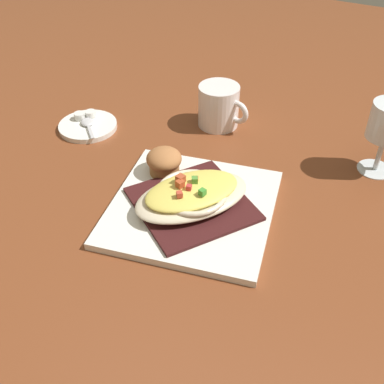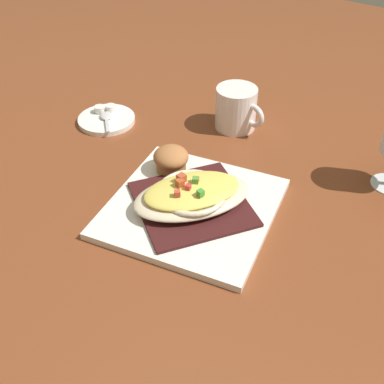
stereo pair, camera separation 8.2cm
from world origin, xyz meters
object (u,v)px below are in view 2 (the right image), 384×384
(creamer_saucer, at_px, (107,120))
(creamer_cup_1, at_px, (100,109))
(muffin, at_px, (171,159))
(spoon, at_px, (106,116))
(square_plate, at_px, (192,208))
(gratin_dish, at_px, (192,194))
(coffee_mug, at_px, (236,110))
(creamer_cup_0, at_px, (111,108))

(creamer_saucer, height_order, creamer_cup_1, creamer_cup_1)
(muffin, distance_m, spoon, 0.26)
(square_plate, distance_m, muffin, 0.12)
(gratin_dish, relative_size, coffee_mug, 1.95)
(square_plate, distance_m, creamer_cup_0, 0.39)
(coffee_mug, bearing_deg, square_plate, -74.15)
(gratin_dish, bearing_deg, creamer_saucer, 157.36)
(muffin, bearing_deg, coffee_mug, 87.70)
(creamer_cup_0, bearing_deg, spoon, -66.26)
(muffin, relative_size, creamer_saucer, 0.52)
(square_plate, distance_m, creamer_saucer, 0.37)
(spoon, bearing_deg, creamer_saucer, 136.70)
(square_plate, xyz_separation_m, muffin, (-0.09, 0.06, 0.03))
(square_plate, relative_size, creamer_cup_0, 11.81)
(coffee_mug, height_order, creamer_saucer, coffee_mug)
(square_plate, bearing_deg, gratin_dish, -136.16)
(gratin_dish, height_order, muffin, gratin_dish)
(creamer_saucer, bearing_deg, creamer_cup_0, 110.91)
(square_plate, bearing_deg, creamer_cup_1, 157.75)
(coffee_mug, bearing_deg, creamer_cup_1, -153.38)
(square_plate, xyz_separation_m, creamer_cup_1, (-0.37, 0.15, 0.01))
(creamer_saucer, distance_m, spoon, 0.01)
(square_plate, height_order, coffee_mug, coffee_mug)
(spoon, height_order, creamer_cup_0, creamer_cup_0)
(square_plate, bearing_deg, muffin, 146.16)
(square_plate, relative_size, gratin_dish, 1.18)
(creamer_cup_0, xyz_separation_m, creamer_cup_1, (-0.02, -0.02, 0.00))
(muffin, distance_m, creamer_saucer, 0.26)
(coffee_mug, height_order, spoon, coffee_mug)
(gratin_dish, relative_size, creamer_cup_1, 10.03)
(gratin_dish, relative_size, muffin, 3.55)
(creamer_cup_0, bearing_deg, coffee_mug, 24.91)
(square_plate, distance_m, coffee_mug, 0.30)
(square_plate, relative_size, muffin, 4.18)
(square_plate, relative_size, coffee_mug, 2.30)
(gratin_dish, relative_size, spoon, 3.13)
(muffin, distance_m, creamer_cup_0, 0.28)
(creamer_cup_0, distance_m, creamer_cup_1, 0.03)
(muffin, bearing_deg, creamer_cup_0, 157.43)
(spoon, relative_size, creamer_cup_1, 3.20)
(square_plate, bearing_deg, coffee_mug, 105.85)
(muffin, height_order, creamer_cup_1, muffin)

